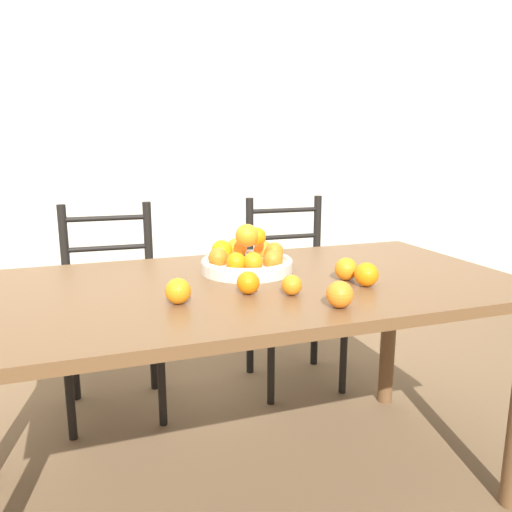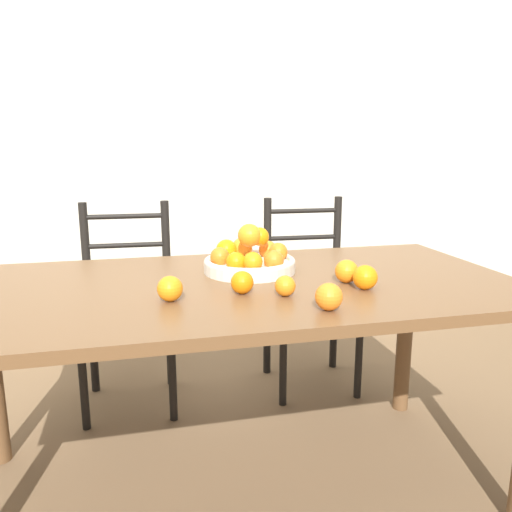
{
  "view_description": "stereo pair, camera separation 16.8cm",
  "coord_description": "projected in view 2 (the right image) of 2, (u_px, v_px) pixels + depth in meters",
  "views": [
    {
      "loc": [
        -0.46,
        -1.51,
        1.22
      ],
      "look_at": [
        0.08,
        0.03,
        0.85
      ],
      "focal_mm": 35.0,
      "sensor_mm": 36.0,
      "label": 1
    },
    {
      "loc": [
        -0.3,
        -1.56,
        1.22
      ],
      "look_at": [
        0.08,
        0.03,
        0.85
      ],
      "focal_mm": 35.0,
      "sensor_mm": 36.0,
      "label": 2
    }
  ],
  "objects": [
    {
      "name": "orange_loose_1",
      "position": [
        347.0,
        271.0,
        1.64
      ],
      "size": [
        0.08,
        0.08,
        0.08
      ],
      "color": "orange",
      "rests_on": "dining_table"
    },
    {
      "name": "wall_back",
      "position": [
        185.0,
        132.0,
        2.95
      ],
      "size": [
        8.0,
        0.06,
        2.6
      ],
      "color": "beige",
      "rests_on": "ground_plane"
    },
    {
      "name": "chair_right",
      "position": [
        309.0,
        297.0,
        2.55
      ],
      "size": [
        0.44,
        0.42,
        0.96
      ],
      "rotation": [
        0.0,
        0.0,
        -0.04
      ],
      "color": "black",
      "rests_on": "ground_plane"
    },
    {
      "name": "orange_loose_4",
      "position": [
        365.0,
        277.0,
        1.56
      ],
      "size": [
        0.08,
        0.08,
        0.08
      ],
      "color": "orange",
      "rests_on": "dining_table"
    },
    {
      "name": "orange_loose_0",
      "position": [
        329.0,
        297.0,
        1.36
      ],
      "size": [
        0.08,
        0.08,
        0.08
      ],
      "color": "orange",
      "rests_on": "dining_table"
    },
    {
      "name": "fruit_bowl",
      "position": [
        250.0,
        259.0,
        1.78
      ],
      "size": [
        0.33,
        0.33,
        0.17
      ],
      "color": "beige",
      "rests_on": "dining_table"
    },
    {
      "name": "orange_loose_2",
      "position": [
        241.0,
        283.0,
        1.51
      ],
      "size": [
        0.07,
        0.07,
        0.07
      ],
      "color": "orange",
      "rests_on": "dining_table"
    },
    {
      "name": "ground_plane",
      "position": [
        236.0,
        488.0,
        1.81
      ],
      "size": [
        12.0,
        12.0,
        0.0
      ],
      "primitive_type": "plane",
      "color": "brown"
    },
    {
      "name": "dining_table",
      "position": [
        234.0,
        309.0,
        1.67
      ],
      "size": [
        1.9,
        0.92,
        0.78
      ],
      "color": "brown",
      "rests_on": "ground_plane"
    },
    {
      "name": "chair_left",
      "position": [
        128.0,
        310.0,
        2.35
      ],
      "size": [
        0.43,
        0.42,
        0.96
      ],
      "rotation": [
        0.0,
        0.0,
        -0.04
      ],
      "color": "black",
      "rests_on": "ground_plane"
    },
    {
      "name": "orange_loose_3",
      "position": [
        170.0,
        289.0,
        1.44
      ],
      "size": [
        0.07,
        0.07,
        0.07
      ],
      "color": "orange",
      "rests_on": "dining_table"
    },
    {
      "name": "orange_loose_5",
      "position": [
        285.0,
        286.0,
        1.49
      ],
      "size": [
        0.06,
        0.06,
        0.06
      ],
      "color": "orange",
      "rests_on": "dining_table"
    }
  ]
}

